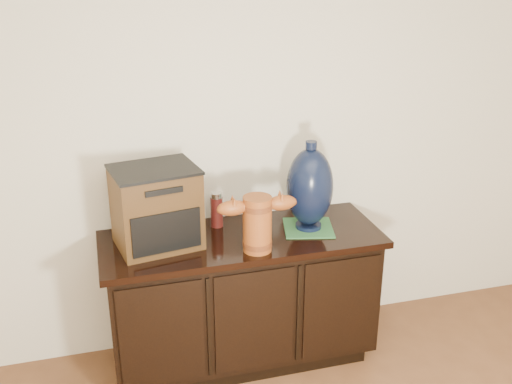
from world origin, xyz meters
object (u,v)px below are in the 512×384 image
object	(u,v)px
sideboard	(242,297)
spray_can	(217,210)
terracotta_vessel	(257,221)
tv_radio	(156,207)
lamp_base	(310,188)

from	to	relation	value
sideboard	spray_can	bearing A→B (deg)	121.38
terracotta_vessel	tv_radio	distance (m)	0.50
sideboard	terracotta_vessel	size ratio (longest dim) A/B	3.68
lamp_base	spray_can	size ratio (longest dim) A/B	2.47
lamp_base	spray_can	world-z (taller)	lamp_base
tv_radio	lamp_base	size ratio (longest dim) A/B	0.95
tv_radio	spray_can	world-z (taller)	tv_radio
terracotta_vessel	lamp_base	world-z (taller)	lamp_base
sideboard	tv_radio	size ratio (longest dim) A/B	3.21
tv_radio	lamp_base	distance (m)	0.79
sideboard	terracotta_vessel	world-z (taller)	terracotta_vessel
sideboard	lamp_base	world-z (taller)	lamp_base
tv_radio	lamp_base	xyz separation A→B (m)	(0.79, -0.02, 0.03)
sideboard	tv_radio	distance (m)	0.71
lamp_base	spray_can	distance (m)	0.51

